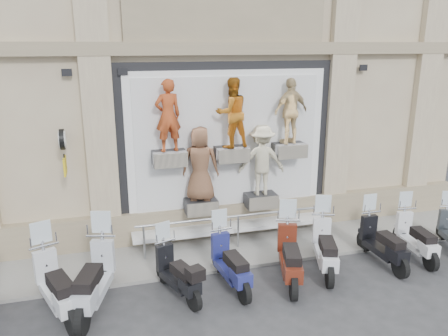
{
  "coord_description": "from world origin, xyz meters",
  "views": [
    {
      "loc": [
        -3.04,
        -7.47,
        4.96
      ],
      "look_at": [
        -0.39,
        1.9,
        2.18
      ],
      "focal_mm": 35.0,
      "sensor_mm": 36.0,
      "label": 1
    }
  ],
  "objects_px": {
    "scooter_b": "(55,275)",
    "scooter_i": "(417,229)",
    "clock_sign_bracket": "(63,146)",
    "scooter_e": "(230,254)",
    "guard_rail": "(238,232)",
    "scooter_h": "(383,234)",
    "scooter_g": "(326,238)",
    "scooter_d": "(177,264)",
    "scooter_f": "(290,246)",
    "scooter_c": "(93,268)"
  },
  "relations": [
    {
      "from": "scooter_b",
      "to": "scooter_i",
      "type": "bearing_deg",
      "value": -20.12
    },
    {
      "from": "clock_sign_bracket",
      "to": "scooter_e",
      "type": "xyz_separation_m",
      "value": [
        3.23,
        -2.06,
        -2.04
      ]
    },
    {
      "from": "guard_rail",
      "to": "scooter_b",
      "type": "relative_size",
      "value": 2.46
    },
    {
      "from": "scooter_h",
      "to": "scooter_i",
      "type": "height_order",
      "value": "scooter_h"
    },
    {
      "from": "guard_rail",
      "to": "scooter_g",
      "type": "height_order",
      "value": "scooter_g"
    },
    {
      "from": "scooter_b",
      "to": "scooter_i",
      "type": "distance_m",
      "value": 8.05
    },
    {
      "from": "clock_sign_bracket",
      "to": "scooter_e",
      "type": "bearing_deg",
      "value": -32.54
    },
    {
      "from": "guard_rail",
      "to": "scooter_e",
      "type": "xyz_separation_m",
      "value": [
        -0.67,
        -1.59,
        0.29
      ]
    },
    {
      "from": "scooter_e",
      "to": "scooter_i",
      "type": "height_order",
      "value": "scooter_e"
    },
    {
      "from": "clock_sign_bracket",
      "to": "scooter_d",
      "type": "distance_m",
      "value": 3.63
    },
    {
      "from": "scooter_g",
      "to": "clock_sign_bracket",
      "type": "bearing_deg",
      "value": 179.56
    },
    {
      "from": "scooter_d",
      "to": "scooter_i",
      "type": "height_order",
      "value": "scooter_i"
    },
    {
      "from": "scooter_d",
      "to": "scooter_f",
      "type": "xyz_separation_m",
      "value": [
        2.42,
        -0.08,
        0.11
      ]
    },
    {
      "from": "scooter_g",
      "to": "scooter_i",
      "type": "relative_size",
      "value": 1.08
    },
    {
      "from": "scooter_f",
      "to": "scooter_c",
      "type": "bearing_deg",
      "value": -163.81
    },
    {
      "from": "guard_rail",
      "to": "clock_sign_bracket",
      "type": "bearing_deg",
      "value": 173.16
    },
    {
      "from": "scooter_h",
      "to": "scooter_c",
      "type": "bearing_deg",
      "value": 179.51
    },
    {
      "from": "scooter_c",
      "to": "scooter_h",
      "type": "height_order",
      "value": "scooter_c"
    },
    {
      "from": "scooter_c",
      "to": "scooter_g",
      "type": "bearing_deg",
      "value": 17.93
    },
    {
      "from": "scooter_b",
      "to": "scooter_g",
      "type": "bearing_deg",
      "value": -19.64
    },
    {
      "from": "scooter_d",
      "to": "scooter_h",
      "type": "xyz_separation_m",
      "value": [
        4.8,
        0.04,
        0.05
      ]
    },
    {
      "from": "guard_rail",
      "to": "scooter_e",
      "type": "height_order",
      "value": "scooter_e"
    },
    {
      "from": "scooter_e",
      "to": "scooter_h",
      "type": "height_order",
      "value": "scooter_e"
    },
    {
      "from": "scooter_b",
      "to": "scooter_e",
      "type": "xyz_separation_m",
      "value": [
        3.42,
        0.07,
        -0.08
      ]
    },
    {
      "from": "scooter_i",
      "to": "scooter_c",
      "type": "bearing_deg",
      "value": -172.28
    },
    {
      "from": "guard_rail",
      "to": "scooter_c",
      "type": "height_order",
      "value": "scooter_c"
    },
    {
      "from": "scooter_b",
      "to": "scooter_e",
      "type": "height_order",
      "value": "scooter_b"
    },
    {
      "from": "scooter_i",
      "to": "scooter_e",
      "type": "bearing_deg",
      "value": -172.35
    },
    {
      "from": "guard_rail",
      "to": "scooter_g",
      "type": "distance_m",
      "value": 2.21
    },
    {
      "from": "scooter_g",
      "to": "scooter_h",
      "type": "height_order",
      "value": "scooter_g"
    },
    {
      "from": "scooter_e",
      "to": "scooter_c",
      "type": "bearing_deg",
      "value": 174.14
    },
    {
      "from": "scooter_b",
      "to": "scooter_e",
      "type": "bearing_deg",
      "value": -19.84
    },
    {
      "from": "scooter_g",
      "to": "guard_rail",
      "type": "bearing_deg",
      "value": 155.33
    },
    {
      "from": "guard_rail",
      "to": "scooter_f",
      "type": "distance_m",
      "value": 1.86
    },
    {
      "from": "scooter_e",
      "to": "scooter_i",
      "type": "distance_m",
      "value": 4.63
    },
    {
      "from": "scooter_c",
      "to": "scooter_h",
      "type": "xyz_separation_m",
      "value": [
        6.4,
        0.05,
        -0.11
      ]
    },
    {
      "from": "scooter_e",
      "to": "scooter_h",
      "type": "distance_m",
      "value": 3.67
    },
    {
      "from": "scooter_f",
      "to": "scooter_g",
      "type": "distance_m",
      "value": 0.96
    },
    {
      "from": "guard_rail",
      "to": "scooter_f",
      "type": "relative_size",
      "value": 2.52
    },
    {
      "from": "scooter_e",
      "to": "scooter_h",
      "type": "xyz_separation_m",
      "value": [
        3.67,
        0.0,
        -0.0
      ]
    },
    {
      "from": "clock_sign_bracket",
      "to": "scooter_b",
      "type": "xyz_separation_m",
      "value": [
        -0.19,
        -2.13,
        -1.97
      ]
    },
    {
      "from": "guard_rail",
      "to": "scooter_i",
      "type": "xyz_separation_m",
      "value": [
        3.96,
        -1.53,
        0.27
      ]
    },
    {
      "from": "scooter_c",
      "to": "scooter_g",
      "type": "distance_m",
      "value": 4.97
    },
    {
      "from": "scooter_e",
      "to": "scooter_f",
      "type": "xyz_separation_m",
      "value": [
        1.29,
        -0.12,
        0.06
      ]
    },
    {
      "from": "guard_rail",
      "to": "scooter_c",
      "type": "distance_m",
      "value": 3.8
    },
    {
      "from": "scooter_b",
      "to": "scooter_f",
      "type": "xyz_separation_m",
      "value": [
        4.71,
        -0.05,
        -0.02
      ]
    },
    {
      "from": "clock_sign_bracket",
      "to": "scooter_c",
      "type": "distance_m",
      "value": 2.9
    },
    {
      "from": "scooter_g",
      "to": "scooter_i",
      "type": "xyz_separation_m",
      "value": [
        2.39,
        -0.01,
        -0.06
      ]
    },
    {
      "from": "scooter_c",
      "to": "scooter_d",
      "type": "bearing_deg",
      "value": 16.69
    },
    {
      "from": "scooter_c",
      "to": "scooter_e",
      "type": "distance_m",
      "value": 2.73
    }
  ]
}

